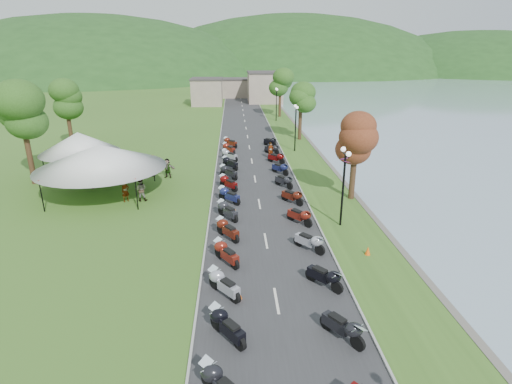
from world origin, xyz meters
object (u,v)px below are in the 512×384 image
object	(u,v)px
pedestrian_c	(93,188)
pedestrian_b	(142,201)
vendor_tent_main	(102,170)
pedestrian_a	(127,201)

from	to	relation	value
pedestrian_c	pedestrian_b	bearing A→B (deg)	30.02
pedestrian_b	vendor_tent_main	bearing A→B (deg)	-28.28
vendor_tent_main	pedestrian_c	distance (m)	2.97
vendor_tent_main	pedestrian_c	world-z (taller)	vendor_tent_main
pedestrian_b	pedestrian_c	xyz separation A→B (m)	(-4.61, 3.09, 0.00)
pedestrian_a	pedestrian_c	size ratio (longest dim) A/B	1.03
pedestrian_a	pedestrian_b	world-z (taller)	pedestrian_b
pedestrian_a	pedestrian_b	size ratio (longest dim) A/B	0.92
vendor_tent_main	pedestrian_c	size ratio (longest dim) A/B	4.14
vendor_tent_main	pedestrian_a	bearing A→B (deg)	-37.87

